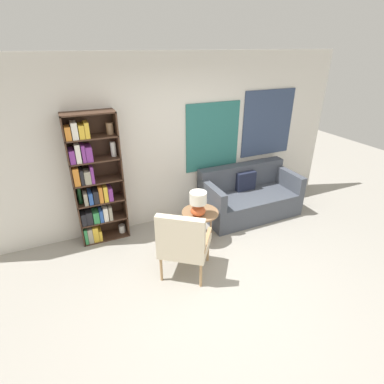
# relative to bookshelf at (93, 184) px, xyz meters

# --- Properties ---
(ground_plane) EXTENTS (14.00, 14.00, 0.00)m
(ground_plane) POSITION_rel_bookshelf_xyz_m (1.21, -1.84, -0.94)
(ground_plane) COLOR #9E998E
(wall_back) EXTENTS (6.40, 0.08, 2.70)m
(wall_back) POSITION_rel_bookshelf_xyz_m (1.27, 0.18, 0.42)
(wall_back) COLOR silver
(wall_back) RESTS_ON ground_plane
(bookshelf) EXTENTS (0.71, 0.30, 1.97)m
(bookshelf) POSITION_rel_bookshelf_xyz_m (0.00, 0.00, 0.00)
(bookshelf) COLOR #422B1E
(bookshelf) RESTS_ON ground_plane
(armchair) EXTENTS (0.84, 0.84, 0.98)m
(armchair) POSITION_rel_bookshelf_xyz_m (0.85, -1.34, -0.39)
(armchair) COLOR tan
(armchair) RESTS_ON ground_plane
(couch) EXTENTS (1.68, 0.85, 0.85)m
(couch) POSITION_rel_bookshelf_xyz_m (2.57, -0.26, -0.62)
(couch) COLOR #474C56
(couch) RESTS_ON ground_plane
(side_table) EXTENTS (0.56, 0.56, 0.50)m
(side_table) POSITION_rel_bookshelf_xyz_m (1.41, -0.68, -0.49)
(side_table) COLOR #99704C
(side_table) RESTS_ON ground_plane
(table_lamp) EXTENTS (0.25, 0.25, 0.38)m
(table_lamp) POSITION_rel_bookshelf_xyz_m (1.34, -0.75, -0.23)
(table_lamp) COLOR #C65128
(table_lamp) RESTS_ON side_table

